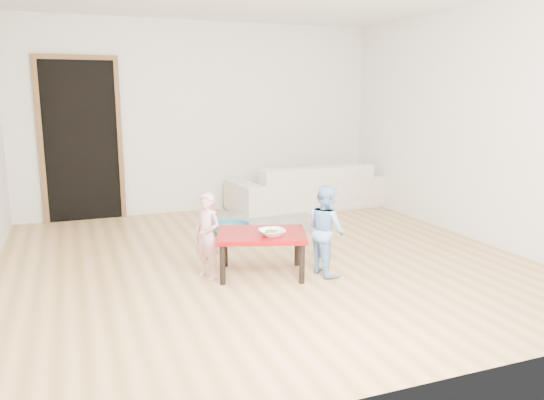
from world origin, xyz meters
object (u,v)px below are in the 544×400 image
sofa (307,186)px  basin (231,229)px  child_pink (207,236)px  bowl (272,233)px  child_blue (326,230)px  red_table (262,254)px

sofa → basin: 1.80m
basin → child_pink: bearing=-114.9°
child_pink → bowl: bearing=35.6°
sofa → bowl: bearing=53.5°
child_blue → red_table: bearing=65.8°
basin → red_table: bearing=-95.4°
child_pink → child_blue: child_blue is taller
bowl → child_blue: child_blue is taller
basin → bowl: bearing=-93.0°
child_pink → sofa: bearing=106.5°
red_table → child_blue: (0.56, -0.18, 0.21)m
red_table → bowl: size_ratio=3.42×
child_pink → basin: child_pink is taller
sofa → bowl: (-1.53, -2.58, 0.10)m
red_table → bowl: bowl is taller
sofa → red_table: sofa is taller
red_table → child_pink: 0.53m
bowl → child_blue: bearing=-5.8°
bowl → basin: size_ratio=0.53×
red_table → child_pink: child_pink is taller
sofa → bowl: size_ratio=9.66×
sofa → child_blue: 2.82m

